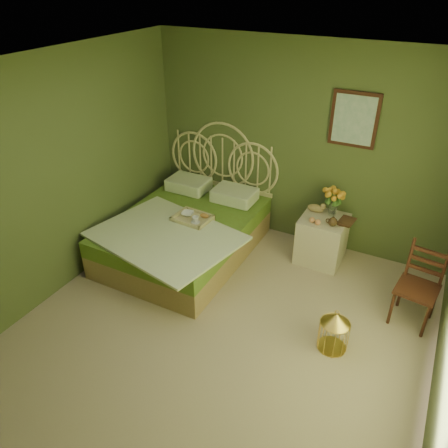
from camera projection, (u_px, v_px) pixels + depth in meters
The scene contains 13 objects.
floor at pixel (215, 339), 4.43m from camera, with size 4.50×4.50×0.00m, color tan.
ceiling at pixel (212, 75), 3.10m from camera, with size 4.50×4.50×0.00m, color silver.
wall_back at pixel (300, 147), 5.48m from camera, with size 4.00×4.00×0.00m, color #4C5A2F.
wall_left at pixel (46, 184), 4.56m from camera, with size 4.50×4.50×0.00m, color #4C5A2F.
wall_art at pixel (354, 120), 4.98m from camera, with size 0.54×0.04×0.64m.
bed at pixel (187, 230), 5.65m from camera, with size 1.85×2.33×1.45m.
nightstand at pixel (323, 234), 5.47m from camera, with size 0.55×0.55×1.03m.
chair at pixel (420, 280), 4.47m from camera, with size 0.44×0.44×0.89m.
birdcage at pixel (334, 331), 4.24m from camera, with size 0.29×0.29×0.43m.
book_lower at pixel (340, 220), 5.27m from camera, with size 0.17×0.22×0.02m, color #381E0F.
book_upper at pixel (340, 219), 5.26m from camera, with size 0.17×0.24×0.02m, color #472819.
cereal_bowl at pixel (188, 214), 5.49m from camera, with size 0.16×0.16×0.04m, color white.
coffee_cup at pixel (195, 220), 5.32m from camera, with size 0.09×0.09×0.08m, color white.
Camera 1 is at (1.56, -2.80, 3.28)m, focal length 35.00 mm.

